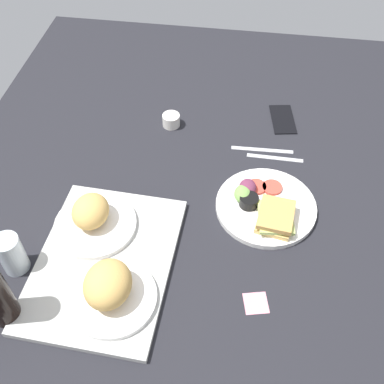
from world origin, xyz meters
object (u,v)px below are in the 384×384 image
Objects in this scene: plate_with_salad at (265,206)px; sticky_note at (256,303)px; drinking_glass at (12,254)px; espresso_cup at (171,120)px; bread_plate_far at (93,217)px; cell_phone at (283,119)px; fork at (275,158)px; bread_plate_near at (109,289)px; serving_tray at (105,262)px; knife at (262,150)px.

plate_with_salad is 4.93× the size of sticky_note.
drinking_glass is 65.10cm from espresso_cup.
cell_phone is (51.95, -48.58, -4.31)cm from bread_plate_far.
bread_plate_far is at bearing 36.36° from fork.
cell_phone is (71.98, -38.62, -5.26)cm from bread_plate_near.
sticky_note is (-67.72, 5.05, -0.34)cm from cell_phone.
espresso_cup is 35.49cm from fork.
cell_phone reaches higher than fork.
bread_plate_far is (10.45, 5.46, 3.91)cm from serving_tray.
fork is at bearing 164.21° from cell_phone.
sticky_note is (-59.83, -30.80, -1.94)cm from espresso_cup.
bread_plate_near is 64.26cm from espresso_cup.
bread_plate_near is at bearing 142.24° from cell_phone.
cell_phone is (66.26, -64.45, -5.18)cm from drinking_glass.
knife is (50.76, -58.42, -5.33)cm from drinking_glass.
drinking_glass is (-14.31, 15.87, 0.87)cm from bread_plate_far.
bread_plate_near is at bearing 56.29° from fork.
fork is 18.61cm from cell_phone.
drinking_glass reaches higher than fork.
plate_with_salad is (23.23, -38.67, 0.95)cm from serving_tray.
bread_plate_near reaches higher than sticky_note.
espresso_cup reaches higher than fork.
serving_tray is 2.37× the size of knife.
bread_plate_far is 1.26× the size of fork.
espresso_cup is (44.06, -12.73, -2.71)cm from bread_plate_far.
espresso_cup reaches higher than serving_tray.
plate_with_salad is at bearing -73.85° from bread_plate_far.
bread_plate_far is at bearing 163.89° from espresso_cup.
plate_with_salad is at bearing 84.00° from fork.
bread_plate_far is 56.21cm from knife.
serving_tray is at bearing 172.41° from espresso_cup.
plate_with_salad is 44.33cm from espresso_cup.
espresso_cup reaches higher than sticky_note.
sticky_note is (-52.22, -0.97, -0.19)cm from knife.
plate_with_salad is (12.78, -44.14, -2.96)cm from bread_plate_far.
bread_plate_near reaches higher than knife.
serving_tray is 75.84cm from cell_phone.
bread_plate_near is 22.39cm from bread_plate_far.
plate_with_salad reaches higher than knife.
espresso_cup is 67.32cm from sticky_note.
serving_tray is 2.09× the size of bread_plate_far.
serving_tray is 38.44cm from sticky_note.
sticky_note is (-5.32, -38.06, -0.74)cm from serving_tray.
drinking_glass is at bearing 132.04° from bread_plate_far.
sticky_note is at bearing 178.78° from plate_with_salad.
sticky_note is at bearing -152.76° from espresso_cup.
bread_plate_near is 1.08× the size of knife.
bread_plate_far is at bearing 38.60° from knife.
bread_plate_near is 1.21× the size of fork.
bread_plate_far reaches higher than fork.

